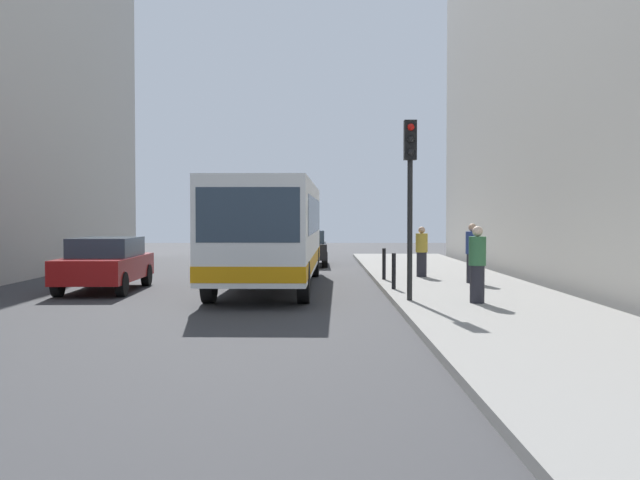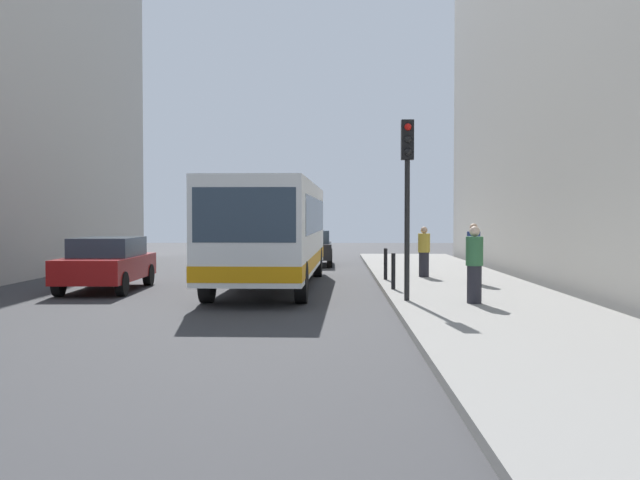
# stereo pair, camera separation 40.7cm
# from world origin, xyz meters

# --- Properties ---
(ground_plane) EXTENTS (80.00, 80.00, 0.00)m
(ground_plane) POSITION_xyz_m (0.00, 0.00, 0.00)
(ground_plane) COLOR #38383A
(sidewalk) EXTENTS (4.40, 40.00, 0.15)m
(sidewalk) POSITION_xyz_m (5.40, 0.00, 0.07)
(sidewalk) COLOR gray
(sidewalk) RESTS_ON ground
(bus) EXTENTS (2.81, 11.08, 3.00)m
(bus) POSITION_xyz_m (0.09, 3.38, 1.73)
(bus) COLOR white
(bus) RESTS_ON ground
(car_beside_bus) EXTENTS (1.94, 4.44, 1.48)m
(car_beside_bus) POSITION_xyz_m (-4.46, 2.34, 0.78)
(car_beside_bus) COLOR maroon
(car_beside_bus) RESTS_ON ground
(car_behind_bus) EXTENTS (1.87, 4.41, 1.48)m
(car_behind_bus) POSITION_xyz_m (0.87, 13.26, 0.78)
(car_behind_bus) COLOR black
(car_behind_bus) RESTS_ON ground
(traffic_light) EXTENTS (0.28, 0.33, 4.10)m
(traffic_light) POSITION_xyz_m (3.55, -1.33, 3.01)
(traffic_light) COLOR black
(traffic_light) RESTS_ON sidewalk
(bollard_near) EXTENTS (0.11, 0.11, 0.95)m
(bollard_near) POSITION_xyz_m (3.45, 1.33, 0.62)
(bollard_near) COLOR black
(bollard_near) RESTS_ON sidewalk
(bollard_mid) EXTENTS (0.11, 0.11, 0.95)m
(bollard_mid) POSITION_xyz_m (3.45, 4.32, 0.62)
(bollard_mid) COLOR black
(bollard_mid) RESTS_ON sidewalk
(pedestrian_near_signal) EXTENTS (0.38, 0.38, 1.70)m
(pedestrian_near_signal) POSITION_xyz_m (4.98, -1.84, 1.00)
(pedestrian_near_signal) COLOR #26262D
(pedestrian_near_signal) RESTS_ON sidewalk
(pedestrian_mid_sidewalk) EXTENTS (0.38, 0.38, 1.72)m
(pedestrian_mid_sidewalk) POSITION_xyz_m (5.89, 3.11, 1.01)
(pedestrian_mid_sidewalk) COLOR #26262D
(pedestrian_mid_sidewalk) RESTS_ON sidewalk
(pedestrian_far_sidewalk) EXTENTS (0.38, 0.38, 1.59)m
(pedestrian_far_sidewalk) POSITION_xyz_m (4.74, 5.36, 0.94)
(pedestrian_far_sidewalk) COLOR #26262D
(pedestrian_far_sidewalk) RESTS_ON sidewalk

